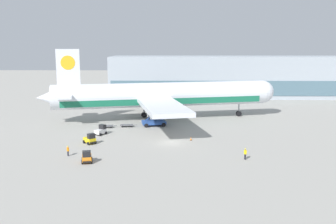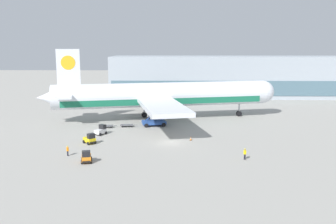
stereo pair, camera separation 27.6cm
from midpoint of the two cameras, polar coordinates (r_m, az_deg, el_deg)
The scene contains 12 objects.
ground_plane at distance 69.68m, azimuth 0.47°, elevation -4.70°, with size 400.00×400.00×0.00m, color #9E9B93.
terminal_building at distance 134.06m, azimuth 11.07°, elevation 5.33°, with size 90.00×18.20×14.00m.
airplane_main at distance 90.29m, azimuth -1.19°, elevation 2.51°, with size 57.24×48.57×17.00m.
scissor_lift_loader at distance 83.75m, azimuth -2.07°, elevation -0.87°, with size 5.74×4.35×4.74m.
baggage_tug_foreground at distance 76.87m, azimuth -10.08°, elevation -2.77°, with size 2.56×2.82×2.00m.
baggage_tug_mid at distance 59.34m, azimuth -12.20°, elevation -6.73°, with size 2.09×2.69×2.00m.
baggage_tug_far at distance 70.28m, azimuth -11.71°, elevation -4.05°, with size 2.70×2.76×2.00m.
baggage_dolly_lead at distance 83.20m, azimuth -9.23°, elevation -2.10°, with size 3.76×1.79×0.48m.
baggage_dolly_second at distance 83.44m, azimuth -6.20°, elevation -1.99°, with size 3.76×1.79×0.48m.
ground_crew_near at distance 60.64m, azimuth 11.76°, elevation -6.13°, with size 0.39×0.48×1.83m.
ground_crew_far at distance 63.48m, azimuth -14.93°, elevation -5.61°, with size 0.43×0.43×1.71m.
traffic_cone_near at distance 71.42m, azimuth 3.60°, elevation -4.06°, with size 0.40×0.40×0.73m.
Camera 2 is at (0.96, -67.33, 17.91)m, focal length 40.00 mm.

